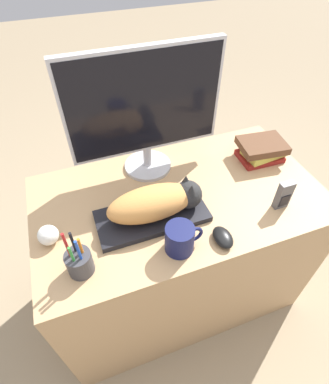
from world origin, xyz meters
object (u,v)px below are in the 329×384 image
Objects in this scene: computer_mouse at (223,237)px; phone at (284,195)px; pen_cup at (79,262)px; coffee_mug at (180,239)px; keyboard at (152,216)px; book_stack at (262,150)px; monitor at (145,108)px; baseball at (48,235)px; cat at (159,201)px.

phone reaches higher than computer_mouse.
computer_mouse is 0.49m from pen_cup.
keyboard is at bearing 106.65° from coffee_mug.
coffee_mug is 0.69× the size of pen_cup.
keyboard is 1.91× the size of book_stack.
keyboard is at bearing -163.86° from book_stack.
monitor is 3.12× the size of pen_cup.
phone is at bearing -9.07° from baseball.
phone reaches higher than coffee_mug.
coffee_mug is (-0.03, -0.45, -0.24)m from monitor.
book_stack is (0.51, -0.12, -0.25)m from monitor.
cat is 2.63× the size of coffee_mug.
computer_mouse is 0.45× the size of book_stack.
pen_cup is at bearing -60.62° from baseball.
baseball is at bearing 156.36° from coffee_mug.
coffee_mug is at bearing -174.10° from phone.
pen_cup is at bearing -157.59° from cat.
cat is 0.40m from baseball.
monitor is at bearing 104.89° from computer_mouse.
computer_mouse is 0.52m from book_stack.
keyboard is 0.61m from book_stack.
cat reaches higher than computer_mouse.
monitor is at bearing 75.06° from keyboard.
coffee_mug is 0.45m from phone.
coffee_mug reaches higher than baseball.
cat is at bearing 166.18° from phone.
monitor is (0.05, 0.29, 0.21)m from cat.
book_stack is at bearing 72.11° from phone.
cat is 2.91× the size of phone.
monitor is 0.62m from phone.
coffee_mug is 0.46m from baseball.
baseball is (-0.09, 0.15, -0.01)m from pen_cup.
monitor is at bearing 86.32° from coffee_mug.
computer_mouse is (0.17, -0.18, -0.07)m from cat.
pen_cup is (-0.36, -0.42, -0.25)m from monitor.
pen_cup is at bearing -131.03° from monitor.
computer_mouse is (0.20, -0.18, 0.01)m from keyboard.
computer_mouse is 1.36× the size of baseball.
book_stack is at bearing 42.69° from computer_mouse.
cat is 0.58× the size of monitor.
cat is 0.58m from book_stack.
phone is at bearing -44.07° from monitor.
monitor is 0.58m from baseball.
pen_cup is 0.92m from book_stack.
cat is 4.97× the size of baseball.
phone is 0.30m from book_stack.
phone is (0.78, 0.01, 0.01)m from pen_cup.
computer_mouse is (0.12, -0.47, -0.28)m from monitor.
book_stack is (0.56, 0.17, -0.04)m from cat.
keyboard is 0.41m from monitor.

